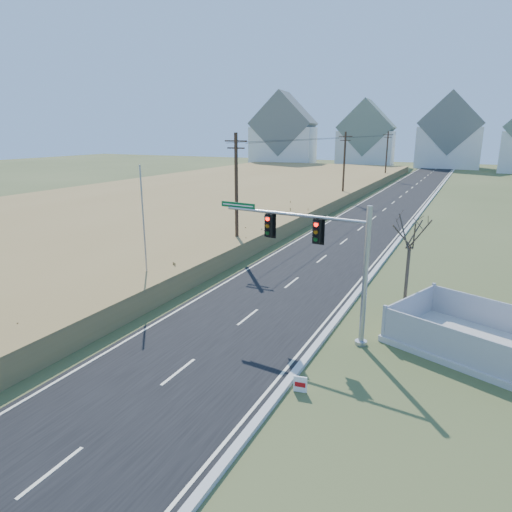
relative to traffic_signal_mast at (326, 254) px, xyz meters
The scene contains 15 objects.
ground 6.75m from the traffic_signal_mast, 136.79° to the right, with size 260.00×260.00×0.00m, color #3E4A23.
road 46.56m from the traffic_signal_mast, 94.96° to the left, with size 8.00×180.00×0.06m, color black.
curb 46.38m from the traffic_signal_mast, 89.83° to the left, with size 0.30×180.00×0.18m, color #B2AFA8.
reed_marsh 45.91m from the traffic_signal_mast, 127.72° to the left, with size 38.00×110.00×1.30m, color olive.
utility_pole_near 15.40m from the traffic_signal_mast, 133.12° to the left, with size 1.80×0.26×9.00m.
utility_pole_mid 42.55m from the traffic_signal_mast, 104.31° to the left, with size 1.80×0.26×9.00m.
utility_pole_far 72.00m from the traffic_signal_mast, 98.40° to the left, with size 1.80×0.26×9.00m.
condo_nw 105.07m from the traffic_signal_mast, 113.59° to the left, with size 17.69×13.38×19.05m.
condo_nnw 106.57m from the traffic_signal_mast, 101.93° to the left, with size 14.93×11.17×17.03m.
condo_n 108.31m from the traffic_signal_mast, 91.07° to the left, with size 15.27×10.20×18.54m.
traffic_signal_mast is the anchor object (origin of this frame).
fence_enclosure 7.60m from the traffic_signal_mast, 12.14° to the left, with size 8.27×7.01×1.61m.
open_sign 6.17m from the traffic_signal_mast, 81.65° to the right, with size 0.50×0.13×0.61m.
flagpole 11.11m from the traffic_signal_mast, behind, with size 0.33×0.33×7.34m.
bare_tree 5.05m from the traffic_signal_mast, 53.45° to the left, with size 2.10×2.10×5.56m.
Camera 1 is at (9.66, -15.01, 9.13)m, focal length 32.00 mm.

